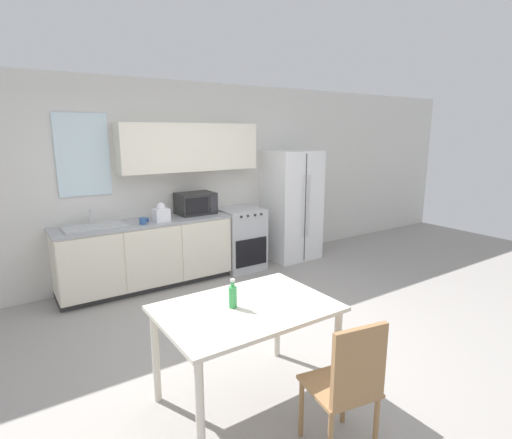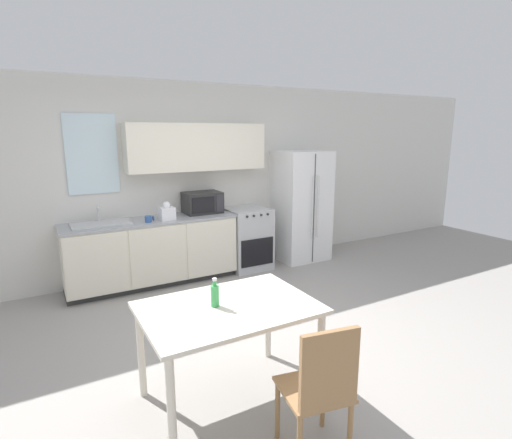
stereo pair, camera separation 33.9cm
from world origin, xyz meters
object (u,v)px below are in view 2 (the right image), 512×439
(dining_chair_near, at_px, (321,385))
(drink_bottle, at_px, (215,295))
(microwave, at_px, (202,203))
(refrigerator, at_px, (301,206))
(dining_table, at_px, (229,318))
(oven_range, at_px, (247,238))
(coffee_mug, at_px, (149,219))

(dining_chair_near, bearing_deg, drink_bottle, 120.24)
(microwave, bearing_deg, refrigerator, -4.29)
(dining_table, bearing_deg, oven_range, 59.38)
(microwave, bearing_deg, dining_table, -108.37)
(oven_range, relative_size, dining_chair_near, 0.98)
(coffee_mug, height_order, dining_chair_near, coffee_mug)
(microwave, distance_m, coffee_mug, 0.86)
(coffee_mug, xyz_separation_m, dining_table, (-0.09, -2.53, -0.26))
(refrigerator, distance_m, coffee_mug, 2.46)
(coffee_mug, bearing_deg, drink_bottle, -94.05)
(coffee_mug, height_order, dining_table, coffee_mug)
(microwave, bearing_deg, dining_chair_near, -100.98)
(refrigerator, xyz_separation_m, microwave, (-1.62, 0.12, 0.17))
(drink_bottle, bearing_deg, dining_table, -27.09)
(refrigerator, bearing_deg, drink_bottle, -135.38)
(dining_table, bearing_deg, coffee_mug, 87.98)
(microwave, height_order, drink_bottle, microwave)
(oven_range, bearing_deg, dining_chair_near, -111.25)
(refrigerator, bearing_deg, coffee_mug, -177.58)
(microwave, height_order, dining_table, microwave)
(coffee_mug, relative_size, dining_table, 0.09)
(oven_range, bearing_deg, dining_table, -120.62)
(drink_bottle, bearing_deg, microwave, 69.72)
(refrigerator, relative_size, drink_bottle, 8.04)
(coffee_mug, relative_size, dining_chair_near, 0.13)
(dining_table, bearing_deg, microwave, 71.63)
(coffee_mug, distance_m, dining_chair_near, 3.37)
(refrigerator, distance_m, dining_table, 3.67)
(drink_bottle, bearing_deg, refrigerator, 44.62)
(oven_range, distance_m, refrigerator, 1.05)
(oven_range, bearing_deg, microwave, 170.97)
(coffee_mug, distance_m, drink_bottle, 2.50)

